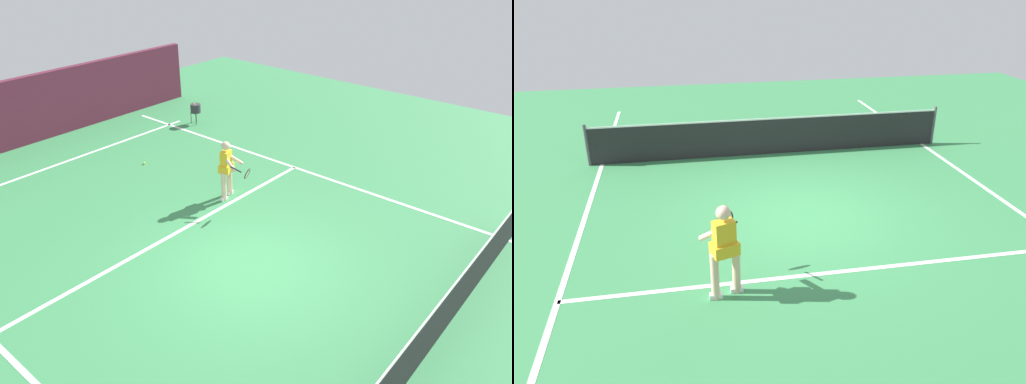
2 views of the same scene
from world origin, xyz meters
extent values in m
plane|color=#38844C|center=(0.00, 0.00, 0.00)|extent=(26.34, 26.34, 0.00)
cube|color=#561E33|center=(0.00, -9.83, 1.06)|extent=(13.95, 0.24, 2.13)
cube|color=white|center=(0.00, -7.63, 0.00)|extent=(9.95, 0.10, 0.01)
cube|color=white|center=(0.00, -2.15, 0.00)|extent=(8.95, 0.10, 0.01)
cube|color=white|center=(-4.48, 0.00, 0.00)|extent=(0.10, 18.26, 0.01)
cube|color=#232326|center=(0.00, 3.83, 0.49)|extent=(9.47, 0.02, 0.97)
cube|color=white|center=(0.00, 3.83, 0.99)|extent=(9.47, 0.02, 0.04)
cylinder|color=beige|center=(-2.07, -2.49, 0.39)|extent=(0.13, 0.13, 0.78)
cylinder|color=beige|center=(-1.73, -2.38, 0.39)|extent=(0.13, 0.13, 0.78)
cube|color=white|center=(-2.07, -2.49, 0.04)|extent=(0.20, 0.10, 0.08)
cube|color=white|center=(-1.73, -2.38, 0.04)|extent=(0.20, 0.10, 0.08)
cube|color=gold|center=(-1.90, -2.43, 1.04)|extent=(0.37, 0.29, 0.52)
cube|color=gold|center=(-1.90, -2.43, 0.84)|extent=(0.47, 0.39, 0.20)
sphere|color=beige|center=(-1.90, -2.43, 1.44)|extent=(0.22, 0.22, 0.22)
cylinder|color=beige|center=(-2.09, -2.34, 1.06)|extent=(0.39, 0.41, 0.37)
cylinder|color=beige|center=(-1.80, -2.25, 1.06)|extent=(0.15, 0.48, 0.37)
cylinder|color=black|center=(-1.71, -1.93, 1.02)|extent=(0.13, 0.29, 0.14)
torus|color=black|center=(-1.80, -1.64, 0.96)|extent=(0.31, 0.20, 0.28)
cylinder|color=beige|center=(-1.80, -1.64, 0.96)|extent=(0.26, 0.16, 0.23)
sphere|color=#D1E533|center=(-1.80, -5.69, 0.03)|extent=(0.07, 0.07, 0.07)
cylinder|color=#333338|center=(-5.21, -7.01, 0.55)|extent=(0.36, 0.36, 0.30)
cylinder|color=#333338|center=(-5.09, -6.89, 0.20)|extent=(0.02, 0.02, 0.40)
cylinder|color=#333338|center=(-5.34, -7.14, 0.20)|extent=(0.02, 0.02, 0.40)
cylinder|color=#333338|center=(-5.09, -7.14, 0.20)|extent=(0.02, 0.02, 0.40)
sphere|color=#D1E533|center=(-5.16, -7.01, 0.71)|extent=(0.07, 0.07, 0.07)
camera|label=1|loc=(6.52, 5.63, 6.36)|focal=35.65mm
camera|label=2|loc=(-2.44, -8.94, 4.70)|focal=35.05mm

